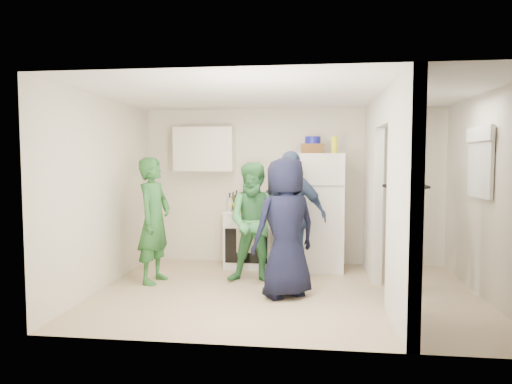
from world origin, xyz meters
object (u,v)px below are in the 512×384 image
at_px(blue_bowl, 313,140).
at_px(person_nook, 405,232).
at_px(yellow_cup_stack_top, 334,145).
at_px(person_navy, 285,227).
at_px(person_green_left, 154,220).
at_px(stove, 249,238).
at_px(fridge, 319,212).
at_px(wicker_basket, 313,149).
at_px(person_green_center, 256,223).
at_px(person_denim, 290,215).

relative_size(blue_bowl, person_nook, 0.15).
bearing_deg(yellow_cup_stack_top, person_navy, -114.87).
bearing_deg(person_green_left, stove, -37.91).
bearing_deg(person_navy, blue_bowl, -135.04).
xyz_separation_m(fridge, person_nook, (1.06, -1.15, -0.11)).
bearing_deg(person_green_left, blue_bowl, -53.71).
height_order(wicker_basket, person_nook, wicker_basket).
xyz_separation_m(stove, yellow_cup_stack_top, (1.31, -0.13, 1.46)).
relative_size(stove, person_green_center, 0.54).
xyz_separation_m(fridge, wicker_basket, (-0.10, 0.05, 0.96)).
relative_size(fridge, person_green_center, 1.08).
xyz_separation_m(blue_bowl, person_nook, (1.16, -1.20, -1.21)).
bearing_deg(person_nook, person_denim, -93.81).
relative_size(person_green_center, person_navy, 0.96).
bearing_deg(stove, blue_bowl, 1.16).
xyz_separation_m(stove, wicker_basket, (0.99, 0.02, 1.41)).
bearing_deg(blue_bowl, wicker_basket, 0.00).
height_order(person_green_left, person_green_center, person_green_left).
distance_m(stove, person_green_center, 1.04).
height_order(blue_bowl, person_denim, blue_bowl).
bearing_deg(person_denim, person_green_left, -146.47).
relative_size(yellow_cup_stack_top, person_nook, 0.16).
distance_m(person_green_left, person_navy, 1.88).
distance_m(yellow_cup_stack_top, person_nook, 1.75).
bearing_deg(wicker_basket, person_green_center, -128.54).
bearing_deg(person_navy, stove, -99.68).
distance_m(stove, person_nook, 2.47).
xyz_separation_m(wicker_basket, blue_bowl, (0.00, 0.00, 0.13)).
bearing_deg(blue_bowl, person_green_center, -128.54).
distance_m(person_navy, person_nook, 1.53).
distance_m(stove, person_navy, 1.72).
relative_size(wicker_basket, person_navy, 0.20).
bearing_deg(stove, person_nook, -28.71).
bearing_deg(person_navy, wicker_basket, -135.04).
bearing_deg(person_denim, person_green_center, -127.47).
bearing_deg(wicker_basket, person_navy, -101.96).
bearing_deg(person_denim, yellow_cup_stack_top, 60.55).
height_order(blue_bowl, person_green_center, blue_bowl).
height_order(fridge, blue_bowl, blue_bowl).
distance_m(blue_bowl, person_green_center, 1.68).
distance_m(person_green_center, person_navy, 0.73).
relative_size(yellow_cup_stack_top, person_denim, 0.14).
relative_size(person_green_center, person_nook, 1.06).
bearing_deg(wicker_basket, stove, -178.84).
height_order(wicker_basket, blue_bowl, blue_bowl).
bearing_deg(person_nook, person_green_left, -76.08).
distance_m(person_denim, person_nook, 1.57).
bearing_deg(person_denim, fridge, 77.45).
relative_size(stove, person_denim, 0.49).
bearing_deg(wicker_basket, yellow_cup_stack_top, -25.11).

